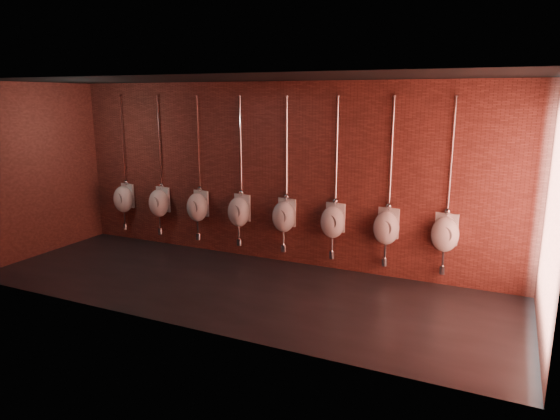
{
  "coord_description": "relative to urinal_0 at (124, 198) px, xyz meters",
  "views": [
    {
      "loc": [
        3.73,
        -6.44,
        2.95
      ],
      "look_at": [
        0.33,
        0.9,
        1.1
      ],
      "focal_mm": 32.0,
      "sensor_mm": 36.0,
      "label": 1
    }
  ],
  "objects": [
    {
      "name": "urinal_1",
      "position": [
        0.91,
        0.0,
        0.0
      ],
      "size": [
        0.48,
        0.44,
        2.72
      ],
      "color": "white",
      "rests_on": "ground"
    },
    {
      "name": "urinal_4",
      "position": [
        3.64,
        0.0,
        0.0
      ],
      "size": [
        0.48,
        0.44,
        2.72
      ],
      "color": "white",
      "rests_on": "ground"
    },
    {
      "name": "urinal_5",
      "position": [
        4.55,
        0.0,
        0.0
      ],
      "size": [
        0.48,
        0.44,
        2.72
      ],
      "color": "white",
      "rests_on": "ground"
    },
    {
      "name": "urinal_3",
      "position": [
        2.73,
        0.0,
        0.0
      ],
      "size": [
        0.48,
        0.44,
        2.72
      ],
      "color": "white",
      "rests_on": "ground"
    },
    {
      "name": "urinal_6",
      "position": [
        5.46,
        0.0,
        0.0
      ],
      "size": [
        0.48,
        0.44,
        2.72
      ],
      "color": "white",
      "rests_on": "ground"
    },
    {
      "name": "ground",
      "position": [
        3.44,
        -1.35,
        -0.89
      ],
      "size": [
        8.5,
        8.5,
        0.0
      ],
      "primitive_type": "plane",
      "color": "black",
      "rests_on": "ground"
    },
    {
      "name": "urinal_2",
      "position": [
        1.82,
        0.0,
        0.0
      ],
      "size": [
        0.48,
        0.44,
        2.72
      ],
      "color": "white",
      "rests_on": "ground"
    },
    {
      "name": "urinal_7",
      "position": [
        6.37,
        0.0,
        0.0
      ],
      "size": [
        0.48,
        0.44,
        2.72
      ],
      "color": "white",
      "rests_on": "ground"
    },
    {
      "name": "urinal_0",
      "position": [
        0.0,
        0.0,
        0.0
      ],
      "size": [
        0.48,
        0.44,
        2.72
      ],
      "color": "white",
      "rests_on": "ground"
    },
    {
      "name": "room_shell",
      "position": [
        3.44,
        -1.35,
        1.12
      ],
      "size": [
        8.54,
        3.04,
        3.22
      ],
      "color": "black",
      "rests_on": "ground"
    }
  ]
}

